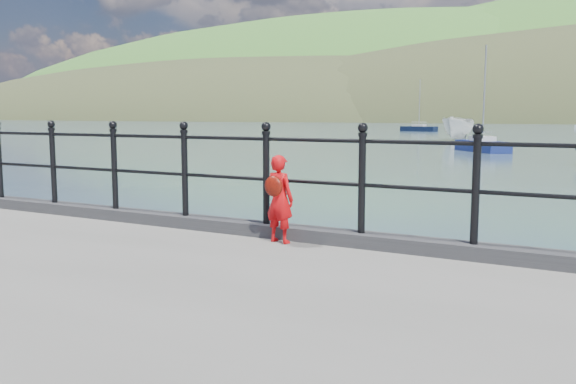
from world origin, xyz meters
The scene contains 7 objects.
ground centered at (0.00, 0.00, 0.00)m, with size 600.00×600.00×0.00m, color #2D4251.
kerb centered at (0.00, -0.15, 1.07)m, with size 60.00×0.30×0.15m, color #28282B.
railing centered at (0.00, -0.15, 1.82)m, with size 18.11×0.11×1.20m.
child centered at (-0.28, -0.41, 1.50)m, with size 0.39×0.33×0.99m.
launch_white centered at (-10.09, 50.65, 1.10)m, with size 2.14×5.69×2.20m, color white.
sailboat_port centered at (-4.83, 34.55, 0.34)m, with size 4.19×4.55×7.00m.
sailboat_left centered at (-21.87, 77.83, 0.34)m, with size 5.33×2.58×7.41m.
Camera 1 is at (3.02, -6.27, 2.44)m, focal length 38.00 mm.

